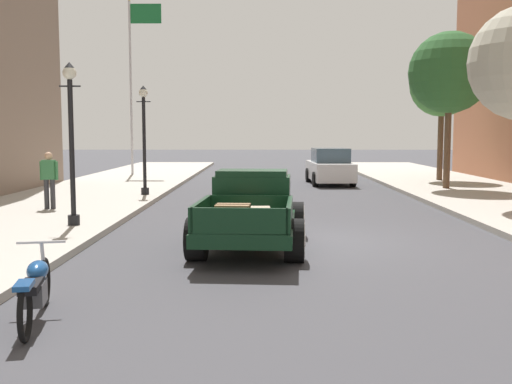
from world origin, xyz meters
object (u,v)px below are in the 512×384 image
hotrod_truck_dark_green (252,210)px  car_background_white (330,167)px  street_lamp_near (71,131)px  street_tree_second (450,73)px  street_tree_third (442,85)px  street_lamp_far (144,132)px  motorcycle_parked (35,288)px  pedestrian_sidewalk_left (49,177)px  flagpole (135,67)px

hotrod_truck_dark_green → car_background_white: bearing=77.6°
hotrod_truck_dark_green → street_lamp_near: 4.94m
street_tree_second → street_tree_third: (0.95, 4.18, -0.14)m
street_lamp_near → street_lamp_far: (0.33, 7.15, 0.00)m
motorcycle_parked → street_lamp_near: street_lamp_near is taller
street_tree_second → street_lamp_near: bearing=-140.5°
pedestrian_sidewalk_left → motorcycle_parked: bearing=-71.6°
pedestrian_sidewalk_left → street_lamp_far: street_lamp_far is taller
hotrod_truck_dark_green → street_tree_third: (8.49, 15.75, 3.78)m
street_lamp_far → street_tree_second: street_tree_second is taller
hotrod_truck_dark_green → street_lamp_near: (-4.31, 1.79, 1.63)m
pedestrian_sidewalk_left → street_tree_second: size_ratio=0.27×
street_lamp_near → flagpole: 18.22m
street_lamp_near → pedestrian_sidewalk_left: bearing=118.3°
motorcycle_parked → flagpole: bearing=98.9°
hotrod_truck_dark_green → flagpole: flagpole is taller
motorcycle_parked → flagpole: 25.64m
car_background_white → pedestrian_sidewalk_left: pedestrian_sidewalk_left is taller
pedestrian_sidewalk_left → street_lamp_near: (1.64, -3.04, 1.30)m
motorcycle_parked → hotrod_truck_dark_green: bearing=63.4°
pedestrian_sidewalk_left → street_tree_second: (13.49, 6.75, 3.59)m
street_lamp_near → street_tree_third: size_ratio=0.65×
motorcycle_parked → flagpole: (-3.86, 24.78, 5.33)m
street_lamp_near → street_tree_second: 15.54m
motorcycle_parked → car_background_white: (5.91, 20.29, 0.33)m
pedestrian_sidewalk_left → street_lamp_far: 4.74m
car_background_white → pedestrian_sidewalk_left: size_ratio=2.65×
motorcycle_parked → street_tree_third: street_tree_third is taller
street_lamp_far → flagpole: 11.43m
car_background_white → pedestrian_sidewalk_left: 13.80m
street_lamp_near → street_tree_second: (11.85, 9.79, 2.29)m
street_tree_second → street_lamp_far: bearing=-167.1°
car_background_white → street_lamp_near: 15.39m
hotrod_truck_dark_green → street_tree_second: bearing=56.9°
car_background_white → street_tree_second: (4.25, -3.50, 3.91)m
flagpole → hotrod_truck_dark_green: bearing=-71.7°
motorcycle_parked → street_lamp_near: bearing=103.7°
hotrod_truck_dark_green → flagpole: 21.21m
hotrod_truck_dark_green → street_tree_second: (7.55, 11.58, 3.92)m
hotrod_truck_dark_green → pedestrian_sidewalk_left: 7.66m
motorcycle_parked → car_background_white: bearing=73.8°
pedestrian_sidewalk_left → hotrod_truck_dark_green: bearing=-39.1°
car_background_white → flagpole: 11.86m
street_lamp_near → motorcycle_parked: bearing=-76.3°
street_lamp_far → street_tree_second: size_ratio=0.63×
street_lamp_far → flagpole: flagpole is taller
hotrod_truck_dark_green → street_tree_third: 18.29m
motorcycle_parked → street_lamp_far: (-1.37, 14.15, 1.94)m
flagpole → street_tree_third: 15.49m
hotrod_truck_dark_green → street_lamp_near: bearing=157.4°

